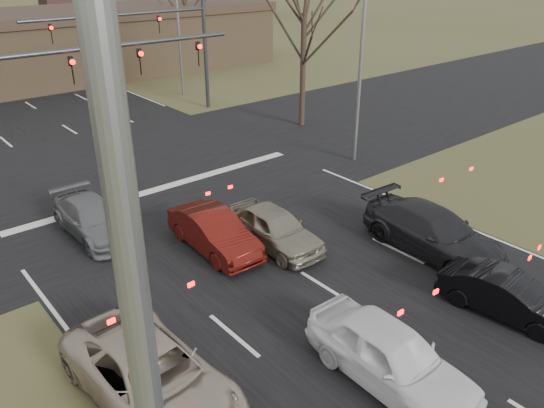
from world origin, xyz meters
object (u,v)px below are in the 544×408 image
Objects in this scene: building at (21,49)px; car_grey_ahead at (94,218)px; mast_arm_far at (164,33)px; car_silver_suv at (151,377)px; car_charcoal_sedan at (433,232)px; mast_arm_near at (14,91)px; car_white_sedan at (391,355)px; streetlight_right_far at (175,14)px; car_silver_ahead at (275,228)px; car_black_hatch at (508,296)px; car_red_ahead at (214,232)px; streetlight_right_near at (359,44)px.

building is 27.88m from car_grey_ahead.
mast_arm_far is 24.50m from car_silver_suv.
car_charcoal_sedan is at bearing -2.91° from car_silver_suv.
car_grey_ahead is at bearing -102.46° from building.
car_silver_suv is (-1.02, -10.67, -4.34)m from mast_arm_near.
car_grey_ahead is at bearing 72.57° from car_silver_suv.
mast_arm_far reaches higher than car_white_sedan.
mast_arm_near is 2.31× the size of car_silver_suv.
car_white_sedan reaches higher than car_grey_ahead.
streetlight_right_far is 2.23× the size of car_white_sedan.
car_charcoal_sedan is (5.98, 2.97, -0.00)m from car_white_sedan.
car_white_sedan is 6.68m from car_charcoal_sedan.
car_silver_ahead is at bearing 74.09° from car_white_sedan.
mast_arm_far is 24.77m from car_black_hatch.
car_charcoal_sedan is at bearing -94.98° from mast_arm_far.
building reaches higher than car_charcoal_sedan.
car_grey_ahead is (-10.18, -12.15, -4.37)m from mast_arm_far.
mast_arm_near is 2.91× the size of car_red_ahead.
building is 4.24× the size of streetlight_right_far.
car_red_ahead is (-5.65, 4.87, -0.08)m from car_charcoal_sedan.
building is 10.37× the size of car_silver_ahead.
car_silver_suv is at bearing 151.91° from car_black_hatch.
streetlight_right_near is 2.41× the size of car_red_ahead.
building reaches higher than car_red_ahead.
streetlight_right_near is 1.00× the size of streetlight_right_far.
car_white_sedan is at bearing -90.05° from car_red_ahead.
streetlight_right_near reaches higher than building.
streetlight_right_near is 1.91× the size of car_silver_suv.
car_black_hatch is (-5.82, -11.16, -4.96)m from streetlight_right_near.
mast_arm_near is at bearing 119.39° from car_grey_ahead.
car_silver_suv is 1.17× the size of car_white_sedan.
car_silver_suv is 6.93m from car_red_ahead.
streetlight_right_near reaches higher than car_black_hatch.
car_silver_suv is at bearing -95.45° from mast_arm_near.
car_grey_ahead is at bearing 176.20° from streetlight_right_near.
car_red_ahead is at bearing 149.58° from car_silver_ahead.
car_silver_ahead is (4.50, -4.82, 0.05)m from car_grey_ahead.
car_charcoal_sedan is 11.99m from car_grey_ahead.
building is at bearing 84.05° from car_black_hatch.
mast_arm_far is (11.41, 10.00, -0.06)m from mast_arm_near.
mast_arm_far is 1.11× the size of streetlight_right_near.
building is at bearing 105.58° from mast_arm_far.
car_grey_ahead is (1.23, -2.15, -4.42)m from mast_arm_near.
streetlight_right_near reaches higher than car_silver_suv.
car_black_hatch is 3.71m from car_charcoal_sedan.
car_silver_ahead is (2.10, 6.73, -0.07)m from car_white_sedan.
mast_arm_near is 15.03m from car_charcoal_sedan.
car_silver_ahead is at bearing 26.13° from car_silver_suv.
car_charcoal_sedan reaches higher than car_grey_ahead.
building is at bearing 86.11° from car_white_sedan.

